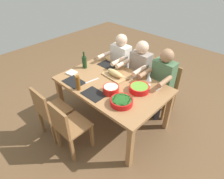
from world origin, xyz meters
TOP-DOWN VIEW (x-y plane):
  - ground_plane at (0.00, 0.00)m, footprint 8.00×8.00m
  - dining_table at (0.00, 0.00)m, footprint 1.62×1.05m
  - chair_near_right at (0.45, -0.85)m, footprint 0.40×0.40m
  - diner_near_right at (0.45, -0.66)m, footprint 0.41×0.53m
  - chair_near_center at (0.00, -0.85)m, footprint 0.40×0.40m
  - diner_near_center at (0.00, -0.66)m, footprint 0.41×0.53m
  - chair_far_center at (0.00, 0.85)m, footprint 0.40×0.40m
  - chair_far_right at (0.45, 0.85)m, footprint 0.40×0.40m
  - chair_near_left at (-0.45, -0.85)m, footprint 0.40×0.40m
  - diner_near_left at (-0.45, -0.66)m, footprint 0.41×0.53m
  - serving_bowl_salad at (-0.41, -0.13)m, footprint 0.28×0.28m
  - serving_bowl_pasta at (-0.14, 0.17)m, footprint 0.22×0.22m
  - serving_bowl_greens at (-0.41, 0.26)m, footprint 0.29×0.29m
  - cutting_board at (0.10, -0.17)m, footprint 0.42×0.25m
  - bread_loaf at (0.10, -0.17)m, footprint 0.33×0.14m
  - wine_bottle at (0.66, -0.03)m, footprint 0.08×0.08m
  - beer_bottle at (0.24, 0.44)m, footprint 0.06×0.06m
  - wine_glass at (-0.42, -0.34)m, footprint 0.08×0.08m
  - placemat_near_right at (0.45, -0.37)m, footprint 0.32×0.23m
  - fork_near_center at (-0.14, -0.37)m, footprint 0.04×0.17m
  - placemat_far_center at (0.00, 0.37)m, footprint 0.32×0.23m
  - placemat_far_right at (0.45, 0.37)m, footprint 0.32×0.23m
  - fork_near_left at (-0.59, -0.37)m, footprint 0.02×0.17m
  - carving_knife at (0.27, 0.16)m, footprint 0.06×0.23m
  - napkin_stack at (0.68, 0.24)m, footprint 0.16×0.16m

SIDE VIEW (x-z plane):
  - ground_plane at x=0.00m, z-range 0.00..0.00m
  - chair_near_right at x=0.45m, z-range 0.06..0.91m
  - chair_near_center at x=0.00m, z-range 0.06..0.91m
  - chair_far_center at x=0.00m, z-range 0.06..0.91m
  - chair_far_right at x=0.45m, z-range 0.06..0.91m
  - chair_near_left at x=-0.45m, z-range 0.06..0.91m
  - dining_table at x=0.00m, z-range 0.29..1.03m
  - diner_near_right at x=0.45m, z-range 0.10..1.30m
  - diner_near_center at x=0.00m, z-range 0.10..1.30m
  - diner_near_left at x=-0.45m, z-range 0.10..1.30m
  - placemat_near_right at x=0.45m, z-range 0.74..0.75m
  - placemat_far_center at x=0.00m, z-range 0.74..0.75m
  - placemat_far_right at x=0.45m, z-range 0.74..0.75m
  - fork_near_center at x=-0.14m, z-range 0.74..0.75m
  - fork_near_left at x=-0.59m, z-range 0.74..0.75m
  - carving_knife at x=0.27m, z-range 0.74..0.75m
  - cutting_board at x=0.10m, z-range 0.74..0.76m
  - napkin_stack at x=0.68m, z-range 0.74..0.76m
  - serving_bowl_greens at x=-0.41m, z-range 0.75..0.82m
  - serving_bowl_salad at x=-0.41m, z-range 0.75..0.83m
  - serving_bowl_pasta at x=-0.14m, z-range 0.75..0.85m
  - bread_loaf at x=0.10m, z-range 0.76..0.85m
  - wine_bottle at x=0.66m, z-range 0.70..0.99m
  - beer_bottle at x=0.24m, z-range 0.74..0.96m
  - wine_glass at x=-0.42m, z-range 0.77..0.94m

